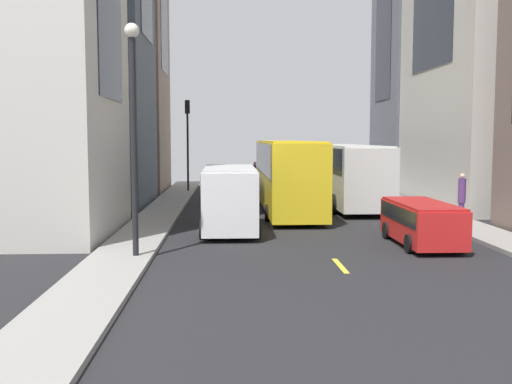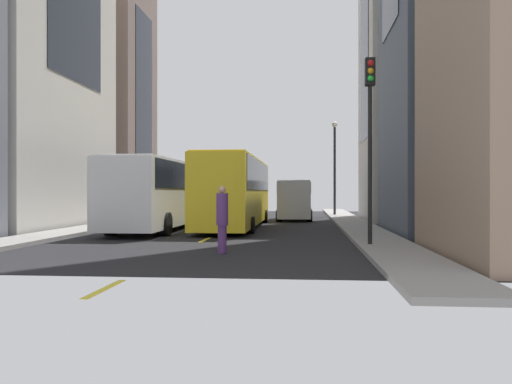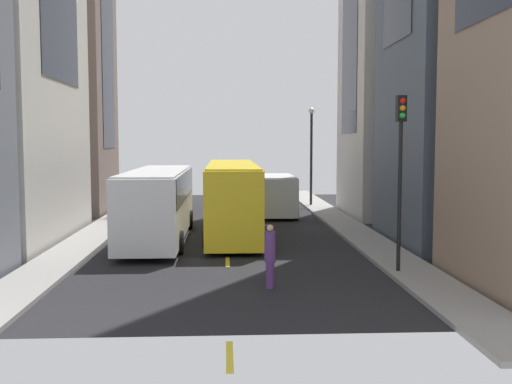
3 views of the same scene
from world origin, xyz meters
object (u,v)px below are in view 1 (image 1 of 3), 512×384
(car_red_0, at_px, (422,220))
(pedestrian_waiting_curb, at_px, (255,175))
(traffic_light_near_corner, at_px, (188,128))
(city_bus_white, at_px, (346,169))
(delivery_van_white, at_px, (230,194))
(streetcar_yellow, at_px, (286,169))
(pedestrian_crossing_near, at_px, (462,196))

(car_red_0, relative_size, pedestrian_waiting_curb, 2.18)
(traffic_light_near_corner, bearing_deg, car_red_0, 114.82)
(city_bus_white, xyz_separation_m, car_red_0, (-0.20, 12.37, -1.12))
(delivery_van_white, bearing_deg, streetcar_yellow, -112.62)
(streetcar_yellow, distance_m, car_red_0, 11.10)
(streetcar_yellow, xyz_separation_m, pedestrian_waiting_curb, (1.08, -11.76, -1.03))
(streetcar_yellow, distance_m, traffic_light_near_corner, 11.79)
(pedestrian_waiting_curb, bearing_deg, pedestrian_crossing_near, -29.59)
(city_bus_white, bearing_deg, delivery_van_white, 54.46)
(streetcar_yellow, relative_size, traffic_light_near_corner, 2.20)
(pedestrian_waiting_curb, xyz_separation_m, traffic_light_near_corner, (4.66, 1.71, 3.30))
(city_bus_white, relative_size, car_red_0, 2.67)
(streetcar_yellow, height_order, pedestrian_waiting_curb, streetcar_yellow)
(pedestrian_waiting_curb, xyz_separation_m, pedestrian_crossing_near, (-8.05, 17.54, 0.17))
(pedestrian_waiting_curb, bearing_deg, city_bus_white, -29.09)
(pedestrian_waiting_curb, bearing_deg, car_red_0, -42.04)
(streetcar_yellow, relative_size, delivery_van_white, 2.43)
(city_bus_white, height_order, pedestrian_crossing_near, city_bus_white)
(delivery_van_white, height_order, pedestrian_waiting_curb, delivery_van_white)
(city_bus_white, bearing_deg, car_red_0, 90.92)
(pedestrian_crossing_near, relative_size, traffic_light_near_corner, 0.34)
(city_bus_white, distance_m, pedestrian_waiting_curb, 10.84)
(pedestrian_waiting_curb, height_order, traffic_light_near_corner, traffic_light_near_corner)
(car_red_0, relative_size, pedestrian_crossing_near, 2.16)
(delivery_van_white, height_order, car_red_0, delivery_van_white)
(city_bus_white, xyz_separation_m, delivery_van_white, (6.45, 9.04, -0.50))
(streetcar_yellow, height_order, traffic_light_near_corner, traffic_light_near_corner)
(pedestrian_crossing_near, height_order, traffic_light_near_corner, traffic_light_near_corner)
(delivery_van_white, relative_size, pedestrian_waiting_curb, 2.70)
(car_red_0, bearing_deg, city_bus_white, -89.08)
(city_bus_white, distance_m, delivery_van_white, 11.12)
(pedestrian_crossing_near, bearing_deg, car_red_0, 112.42)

